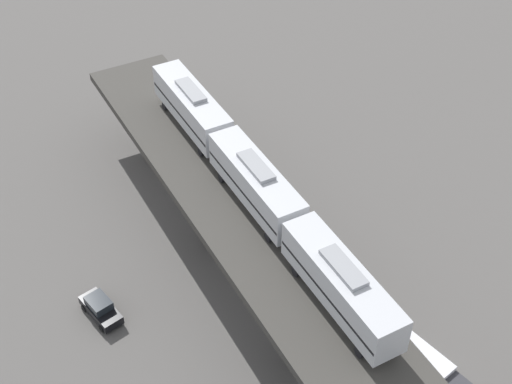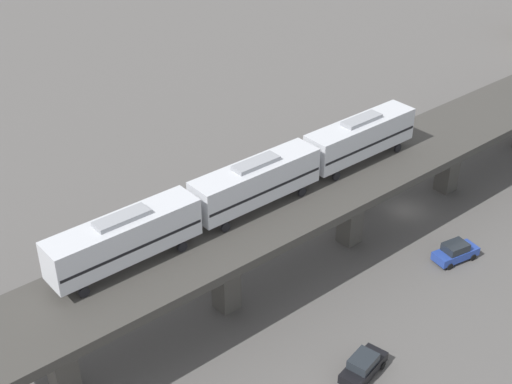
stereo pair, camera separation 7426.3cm
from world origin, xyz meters
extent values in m
cube|color=#47443F|center=(-10.05, -37.16, 3.40)|extent=(2.21, 2.21, 6.79)
cube|color=#47443F|center=(-6.14, -22.69, 3.40)|extent=(2.21, 2.21, 6.79)
cube|color=#47443F|center=(-2.22, -8.21, 3.40)|extent=(2.21, 2.21, 6.79)
cube|color=silver|center=(-9.62, -30.21, 10.13)|extent=(5.84, 12.31, 3.10)
cube|color=black|center=(-9.62, -30.21, 9.83)|extent=(5.81, 12.09, 0.24)
cube|color=gray|center=(-9.62, -30.21, 11.86)|extent=(2.45, 4.42, 0.36)
cylinder|color=black|center=(-11.87, -33.96, 8.01)|extent=(0.43, 0.87, 0.84)
cylinder|color=black|center=(-9.57, -34.58, 8.01)|extent=(0.43, 0.87, 0.84)
cylinder|color=black|center=(-9.67, -25.85, 8.01)|extent=(0.43, 0.87, 0.84)
cylinder|color=black|center=(-7.38, -26.47, 8.01)|extent=(0.43, 0.87, 0.84)
cube|color=silver|center=(-6.33, -18.05, 10.13)|extent=(5.84, 12.31, 3.10)
cube|color=black|center=(-6.33, -18.05, 9.83)|extent=(5.81, 12.09, 0.24)
cube|color=gray|center=(-6.33, -18.05, 11.86)|extent=(2.45, 4.42, 0.36)
cylinder|color=black|center=(-8.58, -21.79, 8.01)|extent=(0.43, 0.87, 0.84)
cylinder|color=black|center=(-6.28, -22.41, 8.01)|extent=(0.43, 0.87, 0.84)
cylinder|color=black|center=(-6.38, -13.68, 8.01)|extent=(0.43, 0.87, 0.84)
cylinder|color=black|center=(-4.09, -14.30, 8.01)|extent=(0.43, 0.87, 0.84)
cube|color=silver|center=(-3.04, -5.89, 10.13)|extent=(5.84, 12.31, 3.10)
cube|color=black|center=(-3.04, -5.89, 9.83)|extent=(5.81, 12.09, 0.24)
cube|color=gray|center=(-3.04, -5.89, 11.86)|extent=(2.45, 4.42, 0.36)
cylinder|color=black|center=(-5.29, -9.63, 8.01)|extent=(0.43, 0.87, 0.84)
cylinder|color=black|center=(-2.99, -10.25, 8.01)|extent=(0.43, 0.87, 0.84)
cylinder|color=black|center=(-3.09, -1.52, 8.01)|extent=(0.43, 0.87, 0.84)
cylinder|color=black|center=(-0.80, -2.14, 8.01)|extent=(0.43, 0.87, 0.84)
cube|color=black|center=(7.08, -23.06, 0.73)|extent=(2.04, 4.49, 0.80)
cube|color=#1E2328|center=(7.07, -23.21, 1.51)|extent=(1.76, 2.29, 0.76)
cylinder|color=black|center=(6.15, -24.44, 0.33)|extent=(0.28, 0.67, 0.66)
cylinder|color=black|center=(7.86, -24.54, 0.33)|extent=(0.28, 0.67, 0.66)
cylinder|color=black|center=(6.30, -21.59, 0.33)|extent=(0.28, 0.67, 0.66)
cylinder|color=black|center=(8.01, -21.68, 0.33)|extent=(0.28, 0.67, 0.66)
cube|color=silver|center=(-7.18, -0.85, 1.85)|extent=(2.61, 5.33, 2.70)
cylinder|color=black|center=(-6.24, -2.47, 0.50)|extent=(0.41, 1.02, 1.00)
cylinder|color=black|center=(-8.30, -2.34, 0.50)|extent=(0.41, 1.02, 1.00)
camera|label=1|loc=(24.44, 14.18, 47.93)|focal=50.00mm
camera|label=2|loc=(22.68, -59.66, 40.22)|focal=50.00mm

